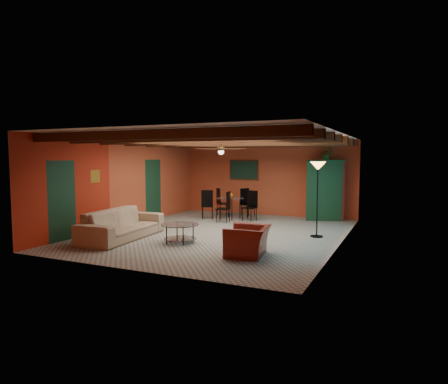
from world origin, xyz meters
The scene contains 11 objects.
room centered at (0.00, 0.11, 2.36)m, with size 6.52×8.01×2.71m.
sofa centered at (-2.05, -1.73, 0.38)m, with size 2.63×1.03×0.77m, color #9F8166.
armchair centered at (1.60, -2.05, 0.32)m, with size 1.00×0.87×0.65m, color maroon.
coffee_table centered at (-0.41, -1.55, 0.24)m, with size 0.95×0.95×0.48m, color silver, non-canonical shape.
dining_table centered at (-0.84, 2.56, 0.51)m, with size 1.96×1.96×1.02m, color white, non-canonical shape.
armoire centered at (2.20, 3.70, 0.99)m, with size 1.13×0.55×1.98m, color maroon.
floor_lamp centered at (2.54, 0.62, 1.01)m, with size 0.41×0.41×2.02m, color black, non-canonical shape.
ceiling_fan centered at (0.00, 0.00, 2.36)m, with size 1.50×1.50×0.44m, color #472614, non-canonical shape.
painting centered at (-0.90, 3.96, 1.65)m, with size 1.05×0.03×0.65m, color black.
potted_plant centered at (2.20, 3.70, 2.23)m, with size 0.44×0.38×0.49m, color #26661E.
vase centered at (-0.84, 2.56, 1.12)m, with size 0.20×0.20×0.20m, color orange.
Camera 1 is at (4.66, -9.99, 2.13)m, focal length 31.98 mm.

